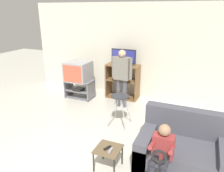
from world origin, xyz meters
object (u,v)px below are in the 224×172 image
object	(u,v)px
tv_stand	(80,89)
person_seated_child	(162,151)
television_main	(78,71)
remote_control_black	(107,148)
television_flat	(123,57)
folding_stool	(120,101)
couch	(183,150)
remote_control_white	(110,150)
media_shelf	(123,81)
person_standing_adult	(122,73)
snack_table	(108,151)

from	to	relation	value
tv_stand	person_seated_child	world-z (taller)	person_seated_child
television_main	remote_control_black	xyz separation A→B (m)	(1.98, -2.42, -0.40)
television_flat	folding_stool	distance (m)	1.69
folding_stool	couch	bearing A→B (deg)	-30.58
tv_stand	couch	size ratio (longest dim) A/B	0.55
television_main	television_flat	world-z (taller)	television_flat
television_flat	remote_control_white	xyz separation A→B (m)	(0.88, -2.93, -0.80)
television_main	remote_control_black	size ratio (longest dim) A/B	4.49
media_shelf	couch	distance (m)	3.03
television_main	folding_stool	size ratio (longest dim) A/B	0.93
television_flat	person_seated_child	bearing A→B (deg)	-60.35
television_flat	person_standing_adult	world-z (taller)	person_standing_adult
tv_stand	person_seated_child	xyz separation A→B (m)	(2.79, -2.41, 0.30)
media_shelf	person_seated_child	xyz separation A→B (m)	(1.65, -2.88, 0.05)
television_main	snack_table	world-z (taller)	television_main
television_main	media_shelf	world-z (taller)	television_main
television_flat	couch	world-z (taller)	television_flat
television_flat	snack_table	distance (m)	3.11
media_shelf	folding_stool	distance (m)	1.58
folding_stool	remote_control_white	world-z (taller)	folding_stool
folding_stool	snack_table	size ratio (longest dim) A/B	1.76
folding_stool	person_standing_adult	size ratio (longest dim) A/B	0.47
television_flat	remote_control_black	xyz separation A→B (m)	(0.81, -2.88, -0.80)
media_shelf	couch	xyz separation A→B (m)	(1.92, -2.34, -0.21)
couch	remote_control_black	bearing A→B (deg)	-153.48
remote_control_black	remote_control_white	bearing A→B (deg)	-7.41
couch	person_seated_child	world-z (taller)	person_seated_child
person_standing_adult	folding_stool	bearing A→B (deg)	-71.36
media_shelf	folding_stool	size ratio (longest dim) A/B	1.40
television_flat	snack_table	size ratio (longest dim) A/B	1.76
person_seated_child	remote_control_white	bearing A→B (deg)	-176.52
remote_control_black	person_standing_adult	size ratio (longest dim) A/B	0.10
television_flat	person_standing_adult	xyz separation A→B (m)	(0.18, -0.59, -0.28)
television_main	person_seated_child	world-z (taller)	television_main
remote_control_white	couch	size ratio (longest dim) A/B	0.10
remote_control_black	person_standing_adult	distance (m)	2.43
television_flat	folding_stool	size ratio (longest dim) A/B	1.00
tv_stand	television_flat	world-z (taller)	television_flat
couch	media_shelf	bearing A→B (deg)	129.33
person_seated_child	snack_table	bearing A→B (deg)	-179.93
tv_stand	television_flat	xyz separation A→B (m)	(1.15, 0.47, 0.93)
media_shelf	remote_control_white	xyz separation A→B (m)	(0.89, -2.93, -0.12)
television_flat	snack_table	bearing A→B (deg)	-74.18
television_main	folding_stool	world-z (taller)	television_main
media_shelf	remote_control_white	bearing A→B (deg)	-73.08
folding_stool	media_shelf	bearing A→B (deg)	108.34
tv_stand	remote_control_white	size ratio (longest dim) A/B	5.40
person_seated_child	remote_control_black	bearing A→B (deg)	-179.64
remote_control_black	person_seated_child	world-z (taller)	person_seated_child
television_flat	media_shelf	bearing A→B (deg)	177.74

